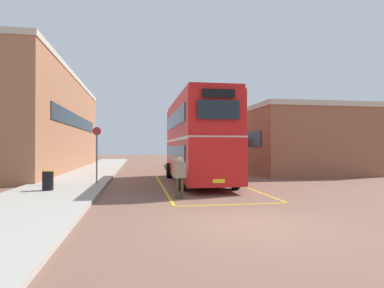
{
  "coord_description": "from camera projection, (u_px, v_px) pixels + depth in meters",
  "views": [
    {
      "loc": [
        -2.92,
        -8.14,
        2.03
      ],
      "look_at": [
        0.66,
        12.91,
        2.25
      ],
      "focal_mm": 30.26,
      "sensor_mm": 36.0,
      "label": 1
    }
  ],
  "objects": [
    {
      "name": "sidewalk_left",
      "position": [
        88.0,
        174.0,
        23.96
      ],
      "size": [
        4.0,
        57.6,
        0.14
      ],
      "primitive_type": "cube",
      "color": "#A39E93",
      "rests_on": "ground"
    },
    {
      "name": "pedestrian_boarding",
      "position": [
        179.0,
        174.0,
        12.84
      ],
      "size": [
        0.55,
        0.33,
        1.67
      ],
      "color": "#473828",
      "rests_on": "ground"
    },
    {
      "name": "bay_marking_yellow",
      "position": [
        204.0,
        187.0,
        16.6
      ],
      "size": [
        4.35,
        12.41,
        0.01
      ],
      "color": "gold",
      "rests_on": "ground"
    },
    {
      "name": "depot_building_right",
      "position": [
        286.0,
        141.0,
        27.71
      ],
      "size": [
        8.56,
        13.04,
        5.14
      ],
      "color": "brown",
      "rests_on": "ground"
    },
    {
      "name": "bus_stop_sign",
      "position": [
        97.0,
        150.0,
        17.2
      ],
      "size": [
        0.44,
        0.08,
        2.97
      ],
      "color": "#4C4C51",
      "rests_on": "sidewalk_left"
    },
    {
      "name": "double_decker_bus",
      "position": [
        197.0,
        139.0,
        18.54
      ],
      "size": [
        2.96,
        10.41,
        4.75
      ],
      "color": "black",
      "rests_on": "ground"
    },
    {
      "name": "ground_plane",
      "position": [
        179.0,
        176.0,
        22.69
      ],
      "size": [
        135.6,
        135.6,
        0.0
      ],
      "primitive_type": "plane",
      "color": "brown"
    },
    {
      "name": "single_deck_bus",
      "position": [
        200.0,
        151.0,
        35.52
      ],
      "size": [
        3.16,
        8.61,
        3.02
      ],
      "color": "black",
      "rests_on": "ground"
    },
    {
      "name": "brick_building_left",
      "position": [
        40.0,
        124.0,
        28.18
      ],
      "size": [
        6.42,
        24.56,
        8.17
      ],
      "color": "#9E6647",
      "rests_on": "ground"
    },
    {
      "name": "litter_bin",
      "position": [
        48.0,
        180.0,
        14.19
      ],
      "size": [
        0.49,
        0.49,
        0.87
      ],
      "color": "black",
      "rests_on": "sidewalk_left"
    }
  ]
}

